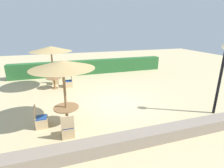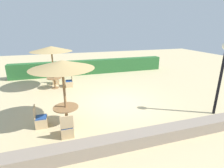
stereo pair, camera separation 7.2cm
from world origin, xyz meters
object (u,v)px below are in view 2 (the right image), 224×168
(round_table_front_left, at_px, (66,111))
(lamp_post, at_px, (223,64))
(patio_chair_front_left_south, at_px, (67,130))
(round_table_back_left, at_px, (55,80))
(parasol_back_left, at_px, (51,49))
(parasol_front_left, at_px, (62,65))
(patio_chair_back_left_east, at_px, (69,83))
(patio_chair_back_left_north, at_px, (56,80))
(patio_chair_front_left_west, at_px, (41,121))

(round_table_front_left, bearing_deg, lamp_post, -10.04)
(patio_chair_front_left_south, bearing_deg, round_table_back_left, 94.21)
(parasol_back_left, distance_m, round_table_back_left, 2.03)
(lamp_post, relative_size, parasol_front_left, 1.24)
(parasol_front_left, height_order, patio_chair_front_left_south, parasol_front_left)
(patio_chair_back_left_east, bearing_deg, round_table_front_left, 174.40)
(lamp_post, bearing_deg, patio_chair_back_left_north, 135.48)
(parasol_front_left, xyz_separation_m, round_table_front_left, (0.00, 0.00, -1.93))
(lamp_post, height_order, patio_chair_back_left_east, lamp_post)
(round_table_front_left, bearing_deg, patio_chair_back_left_north, 94.05)
(lamp_post, relative_size, round_table_back_left, 3.46)
(patio_chair_back_left_north, distance_m, patio_chair_front_left_west, 5.80)
(patio_chair_back_left_east, relative_size, round_table_front_left, 0.90)
(round_table_front_left, bearing_deg, patio_chair_front_left_west, 179.34)
(patio_chair_back_left_north, bearing_deg, round_table_back_left, 86.65)
(parasol_back_left, distance_m, round_table_front_left, 5.24)
(patio_chair_back_left_east, xyz_separation_m, patio_chair_front_left_west, (-1.49, -4.80, 0.00))
(lamp_post, distance_m, patio_chair_back_left_east, 8.86)
(round_table_back_left, relative_size, patio_chair_front_left_south, 1.03)
(round_table_front_left, distance_m, patio_chair_front_left_south, 1.03)
(parasol_back_left, height_order, patio_chair_front_left_south, parasol_back_left)
(parasol_front_left, relative_size, patio_chair_front_left_west, 2.89)
(patio_chair_back_left_east, bearing_deg, lamp_post, -134.04)
(round_table_back_left, xyz_separation_m, patio_chair_front_left_south, (0.43, -5.80, -0.29))
(lamp_post, relative_size, parasol_back_left, 1.20)
(patio_chair_front_left_west, bearing_deg, parasol_front_left, 89.34)
(round_table_back_left, height_order, round_table_front_left, round_table_front_left)
(round_table_back_left, bearing_deg, patio_chair_back_left_east, -0.84)
(patio_chair_back_left_east, height_order, patio_chair_front_left_west, same)
(parasol_front_left, height_order, patio_chair_front_left_west, parasol_front_left)
(patio_chair_back_left_north, distance_m, round_table_front_left, 5.80)
(parasol_back_left, distance_m, patio_chair_front_left_south, 6.26)
(lamp_post, xyz_separation_m, patio_chair_front_left_south, (-6.70, 0.20, -2.09))
(patio_chair_back_left_east, relative_size, parasol_front_left, 0.35)
(parasol_back_left, xyz_separation_m, patio_chair_back_left_north, (0.06, 0.95, -2.32))
(patio_chair_back_left_north, xyz_separation_m, patio_chair_front_left_south, (0.37, -6.76, 0.00))
(patio_chair_back_left_east, relative_size, patio_chair_front_left_west, 1.00)
(parasol_back_left, height_order, patio_chair_back_left_east, parasol_back_left)
(parasol_back_left, xyz_separation_m, patio_chair_back_left_east, (0.94, -0.01, -2.32))
(parasol_front_left, distance_m, patio_chair_front_left_south, 2.45)
(patio_chair_front_left_south, relative_size, patio_chair_front_left_west, 1.00)
(patio_chair_back_left_north, xyz_separation_m, patio_chair_back_left_east, (0.88, -0.97, 0.00))
(parasol_front_left, bearing_deg, patio_chair_front_left_south, -92.21)
(parasol_back_left, relative_size, patio_chair_front_left_west, 2.96)
(round_table_back_left, xyz_separation_m, patio_chair_back_left_north, (0.06, 0.95, -0.29))
(parasol_front_left, relative_size, round_table_front_left, 2.60)
(lamp_post, height_order, patio_chair_back_left_north, lamp_post)
(round_table_front_left, bearing_deg, parasol_back_left, 95.51)
(lamp_post, distance_m, patio_chair_front_left_west, 8.05)
(parasol_back_left, bearing_deg, parasol_front_left, -84.49)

